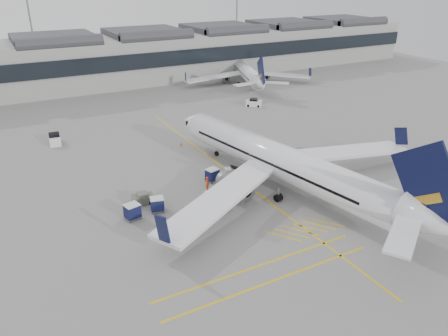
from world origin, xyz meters
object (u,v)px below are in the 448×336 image
belt_loader (234,174)px  pushback_tug (143,199)px  airliner_main (284,163)px  baggage_cart_a (212,175)px  ramp_agent_a (208,184)px  ramp_agent_b (223,189)px

belt_loader → pushback_tug: size_ratio=1.53×
airliner_main → baggage_cart_a: 9.76m
airliner_main → ramp_agent_a: size_ratio=24.07×
baggage_cart_a → ramp_agent_a: (-1.77, -2.13, 0.00)m
ramp_agent_a → ramp_agent_b: size_ratio=1.13×
baggage_cart_a → ramp_agent_b: (-0.69, -4.26, -0.11)m
ramp_agent_a → baggage_cart_a: bearing=-14.3°
airliner_main → belt_loader: airliner_main is taller
airliner_main → ramp_agent_b: bearing=155.4°
baggage_cart_a → ramp_agent_a: bearing=-145.5°
belt_loader → pushback_tug: bearing=-155.8°
airliner_main → baggage_cart_a: airliner_main is taller
ramp_agent_b → pushback_tug: size_ratio=0.59×
ramp_agent_a → pushback_tug: ramp_agent_a is taller
baggage_cart_a → ramp_agent_b: bearing=-114.9°
pushback_tug → airliner_main: bearing=-4.9°
ramp_agent_a → ramp_agent_b: ramp_agent_a is taller
baggage_cart_a → belt_loader: bearing=-22.5°
ramp_agent_a → pushback_tug: bearing=111.2°
airliner_main → ramp_agent_b: airliner_main is taller
belt_loader → ramp_agent_a: 5.29m
belt_loader → airliner_main: bearing=-37.7°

